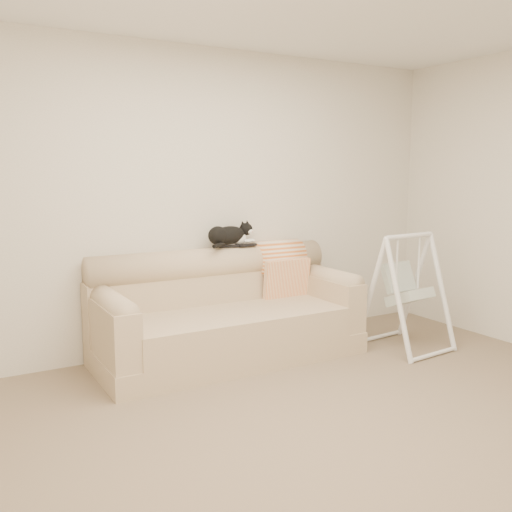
{
  "coord_description": "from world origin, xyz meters",
  "views": [
    {
      "loc": [
        -2.02,
        -2.55,
        1.56
      ],
      "look_at": [
        0.18,
        1.27,
        0.9
      ],
      "focal_mm": 40.0,
      "sensor_mm": 36.0,
      "label": 1
    }
  ],
  "objects": [
    {
      "name": "remote_a",
      "position": [
        0.23,
        1.84,
        0.91
      ],
      "size": [
        0.18,
        0.07,
        0.03
      ],
      "color": "black",
      "rests_on": "sofa"
    },
    {
      "name": "room_shell",
      "position": [
        0.0,
        0.0,
        1.53
      ],
      "size": [
        5.04,
        4.04,
        2.6
      ],
      "color": "beige",
      "rests_on": "ground"
    },
    {
      "name": "throw_blanket",
      "position": [
        0.74,
        1.84,
        0.72
      ],
      "size": [
        0.46,
        0.38,
        0.58
      ],
      "color": "orange",
      "rests_on": "sofa"
    },
    {
      "name": "remote_b",
      "position": [
        0.4,
        1.82,
        0.91
      ],
      "size": [
        0.17,
        0.05,
        0.02
      ],
      "color": "black",
      "rests_on": "sofa"
    },
    {
      "name": "tuxedo_cat",
      "position": [
        0.24,
        1.85,
        1.0
      ],
      "size": [
        0.52,
        0.35,
        0.21
      ],
      "color": "black",
      "rests_on": "sofa"
    },
    {
      "name": "baby_swing",
      "position": [
        1.56,
        1.03,
        0.51
      ],
      "size": [
        0.68,
        0.72,
        1.03
      ],
      "color": "white",
      "rests_on": "ground"
    },
    {
      "name": "sofa",
      "position": [
        0.08,
        1.62,
        0.35
      ],
      "size": [
        2.2,
        0.93,
        0.9
      ],
      "color": "tan",
      "rests_on": "ground"
    },
    {
      "name": "ground_plane",
      "position": [
        0.0,
        0.0,
        0.0
      ],
      "size": [
        5.0,
        5.0,
        0.0
      ],
      "primitive_type": "plane",
      "color": "#726051",
      "rests_on": "ground"
    }
  ]
}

